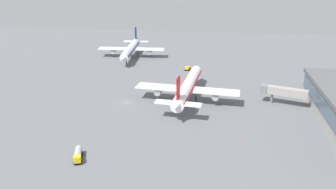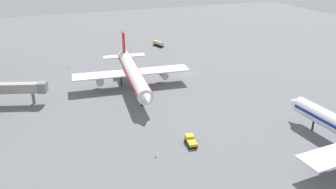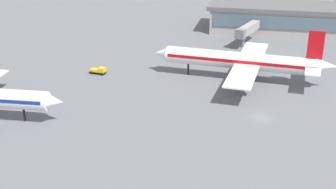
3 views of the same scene
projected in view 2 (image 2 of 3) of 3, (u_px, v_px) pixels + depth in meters
ground at (188, 74)px, 124.91m from camera, size 288.00×288.00×0.00m
airplane_taxiing at (133, 73)px, 110.66m from camera, size 48.45×38.98×14.73m
fuel_truck at (158, 43)px, 159.79m from camera, size 6.58×3.69×2.50m
pushback_tractor at (191, 140)px, 80.13m from camera, size 4.62×2.72×1.90m
jet_bridge at (20, 88)px, 99.17m from camera, size 7.54×16.72×6.74m
safety_cone_near_gate at (242, 48)px, 156.99m from camera, size 0.44×0.44×0.60m
safety_cone_mid_apron at (156, 157)px, 75.10m from camera, size 0.44×0.44×0.60m
safety_cone_far_side at (69, 68)px, 130.83m from camera, size 0.44×0.44×0.60m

